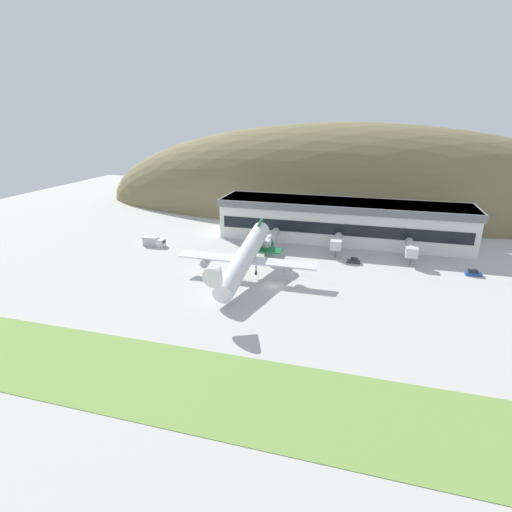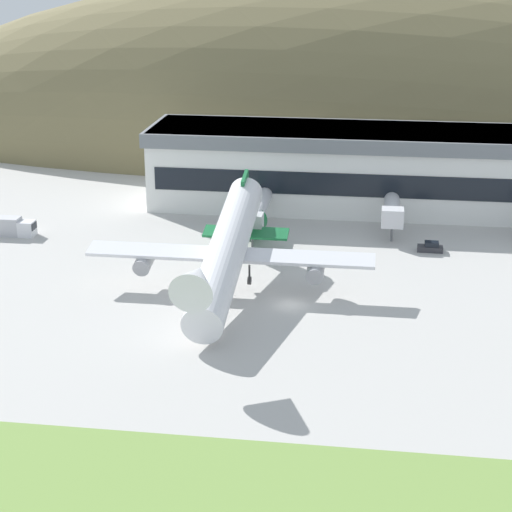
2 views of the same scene
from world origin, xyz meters
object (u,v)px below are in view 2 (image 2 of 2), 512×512
at_px(jetway_0, 257,211).
at_px(jetway_1, 392,211).
at_px(service_car_0, 430,247).
at_px(cargo_airplane, 228,250).
at_px(terminal_building, 393,165).
at_px(traffic_cone_1, 201,270).
at_px(fuel_truck, 11,227).
at_px(traffic_cone_0, 220,258).

distance_m(jetway_0, jetway_1, 21.34).
bearing_deg(service_car_0, jetway_0, 171.43).
bearing_deg(cargo_airplane, jetway_0, 88.67).
height_order(terminal_building, jetway_0, terminal_building).
height_order(terminal_building, traffic_cone_1, terminal_building).
bearing_deg(fuel_truck, cargo_airplane, -26.04).
distance_m(terminal_building, traffic_cone_1, 45.10).
height_order(jetway_0, traffic_cone_0, jetway_0).
bearing_deg(jetway_0, traffic_cone_0, -108.30).
bearing_deg(fuel_truck, jetway_0, 7.83).
distance_m(service_car_0, fuel_truck, 65.74).
xyz_separation_m(jetway_0, jetway_1, (21.12, 3.02, -0.00)).
xyz_separation_m(jetway_0, traffic_cone_1, (-5.62, -17.25, -3.71)).
bearing_deg(jetway_1, fuel_truck, -172.06).
bearing_deg(traffic_cone_0, service_car_0, 14.24).
height_order(fuel_truck, traffic_cone_1, fuel_truck).
bearing_deg(traffic_cone_1, fuel_truck, 160.25).
xyz_separation_m(terminal_building, traffic_cone_1, (-26.90, -35.41, -7.53)).
distance_m(terminal_building, traffic_cone_0, 39.94).
xyz_separation_m(service_car_0, traffic_cone_0, (-30.85, -7.83, -0.35)).
relative_size(jetway_1, service_car_0, 2.99).
bearing_deg(traffic_cone_0, jetway_1, 30.76).
height_order(cargo_airplane, traffic_cone_1, cargo_airplane).
xyz_separation_m(cargo_airplane, traffic_cone_0, (-3.38, 12.13, -5.66)).
bearing_deg(jetway_1, traffic_cone_1, -142.84).
relative_size(service_car_0, traffic_cone_1, 6.63).
relative_size(cargo_airplane, traffic_cone_1, 80.19).
relative_size(terminal_building, jetway_0, 4.94).
distance_m(jetway_0, traffic_cone_0, 13.06).
xyz_separation_m(cargo_airplane, fuel_truck, (-38.25, 18.69, -4.54)).
bearing_deg(cargo_airplane, traffic_cone_1, 126.79).
distance_m(service_car_0, traffic_cone_1, 35.11).
distance_m(service_car_0, traffic_cone_0, 31.83).
xyz_separation_m(terminal_building, fuel_truck, (-60.09, -23.49, -6.41)).
bearing_deg(jetway_1, cargo_airplane, -128.72).
xyz_separation_m(jetway_0, service_car_0, (26.92, -4.06, -3.36)).
xyz_separation_m(cargo_airplane, service_car_0, (27.48, 19.96, -5.31)).
bearing_deg(jetway_1, jetway_0, -171.86).
xyz_separation_m(traffic_cone_0, traffic_cone_1, (-1.69, -5.36, 0.00)).
height_order(jetway_1, fuel_truck, jetway_1).
height_order(cargo_airplane, fuel_truck, cargo_airplane).
xyz_separation_m(cargo_airplane, traffic_cone_1, (-5.07, 6.77, -5.66)).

